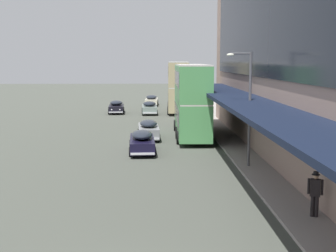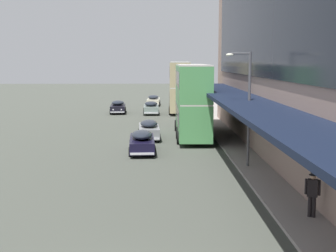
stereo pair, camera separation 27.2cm
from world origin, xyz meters
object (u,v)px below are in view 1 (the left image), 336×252
at_px(sedan_trailing_near, 152,100).
at_px(transit_bus_kerbside_rear, 192,98).
at_px(sedan_lead_mid, 142,141).
at_px(transit_bus_kerbside_front, 178,85).
at_px(sedan_far_back, 116,107).
at_px(sedan_lead_near, 149,108).
at_px(pedestrian_at_kerb, 315,192).
at_px(street_lamp, 247,100).
at_px(sedan_trailing_mid, 149,129).

bearing_deg(sedan_trailing_near, transit_bus_kerbside_rear, -83.02).
relative_size(sedan_lead_mid, sedan_trailing_near, 1.03).
xyz_separation_m(transit_bus_kerbside_front, transit_bus_kerbside_rear, (0.10, -19.45, -0.10)).
height_order(transit_bus_kerbside_rear, sedan_far_back, transit_bus_kerbside_rear).
height_order(transit_bus_kerbside_front, transit_bus_kerbside_rear, transit_bus_kerbside_front).
distance_m(sedan_far_back, sedan_lead_near, 4.25).
relative_size(transit_bus_kerbside_rear, sedan_lead_near, 2.44).
height_order(sedan_lead_mid, pedestrian_at_kerb, pedestrian_at_kerb).
xyz_separation_m(transit_bus_kerbside_rear, sedan_lead_mid, (-4.00, -6.53, -2.50)).
distance_m(transit_bus_kerbside_rear, sedan_trailing_near, 28.63).
relative_size(sedan_lead_near, street_lamp, 0.66).
xyz_separation_m(sedan_trailing_mid, street_lamp, (5.92, -10.85, 3.31)).
bearing_deg(transit_bus_kerbside_front, pedestrian_at_kerb, -85.20).
xyz_separation_m(transit_bus_kerbside_rear, sedan_far_back, (-7.75, 18.41, -2.52)).
height_order(transit_bus_kerbside_rear, sedan_lead_near, transit_bus_kerbside_rear).
height_order(transit_bus_kerbside_front, sedan_far_back, transit_bus_kerbside_front).
distance_m(sedan_lead_near, sedan_trailing_near, 11.07).
height_order(transit_bus_kerbside_front, sedan_lead_mid, transit_bus_kerbside_front).
height_order(sedan_trailing_mid, sedan_trailing_near, sedan_trailing_mid).
relative_size(sedan_lead_near, sedan_trailing_near, 0.91).
xyz_separation_m(sedan_far_back, sedan_lead_mid, (3.75, -24.95, 0.01)).
xyz_separation_m(transit_bus_kerbside_rear, street_lamp, (2.32, -11.62, 0.81)).
bearing_deg(transit_bus_kerbside_rear, pedestrian_at_kerb, -81.05).
bearing_deg(sedan_lead_mid, street_lamp, -38.80).
bearing_deg(sedan_trailing_mid, sedan_lead_mid, -93.95).
relative_size(sedan_trailing_mid, sedan_trailing_near, 1.01).
bearing_deg(sedan_lead_near, sedan_trailing_near, 88.95).
xyz_separation_m(sedan_lead_near, sedan_trailing_near, (0.20, 11.07, -0.02)).
xyz_separation_m(sedan_trailing_mid, sedan_trailing_near, (0.13, 29.08, -0.04)).
bearing_deg(sedan_trailing_near, transit_bus_kerbside_front, -69.17).
bearing_deg(sedan_lead_near, pedestrian_at_kerb, -79.66).
bearing_deg(sedan_lead_mid, sedan_trailing_near, 89.13).
bearing_deg(transit_bus_kerbside_front, sedan_trailing_near, 110.83).
relative_size(transit_bus_kerbside_rear, street_lamp, 1.61).
bearing_deg(transit_bus_kerbside_rear, sedan_far_back, 112.83).
bearing_deg(sedan_lead_near, street_lamp, -78.27).
bearing_deg(sedan_far_back, sedan_trailing_near, 66.57).
xyz_separation_m(sedan_trailing_near, pedestrian_at_kerb, (6.75, -49.19, 0.43)).
bearing_deg(sedan_trailing_mid, street_lamp, -61.37).
distance_m(transit_bus_kerbside_front, sedan_lead_mid, 26.41).
relative_size(sedan_trailing_near, pedestrian_at_kerb, 2.63).
height_order(sedan_lead_mid, street_lamp, street_lamp).
height_order(sedan_lead_mid, sedan_trailing_near, sedan_lead_mid).
distance_m(sedan_lead_mid, street_lamp, 8.76).
bearing_deg(sedan_lead_near, sedan_far_back, 163.89).
bearing_deg(pedestrian_at_kerb, sedan_trailing_mid, 108.90).
relative_size(transit_bus_kerbside_rear, pedestrian_at_kerb, 5.84).
bearing_deg(pedestrian_at_kerb, transit_bus_kerbside_rear, 98.95).
relative_size(transit_bus_kerbside_rear, sedan_far_back, 2.37).
xyz_separation_m(transit_bus_kerbside_front, sedan_far_back, (-7.66, -1.04, -2.62)).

